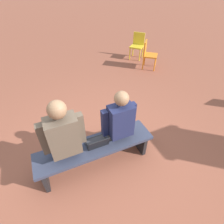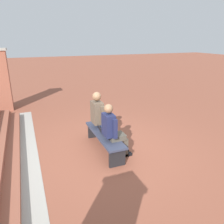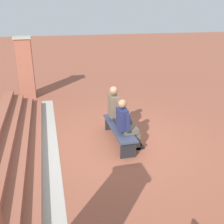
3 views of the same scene
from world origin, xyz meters
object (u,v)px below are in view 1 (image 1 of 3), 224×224
Objects in this scene: person_student at (117,123)px; plastic_chair_foreground at (148,53)px; bench at (95,149)px; person_adult at (63,137)px; laptop at (97,143)px; plastic_chair_near_bench_left at (138,44)px.

person_student is 1.56× the size of plastic_chair_foreground.
person_student is (-0.40, -0.07, 0.35)m from bench.
laptop is (-0.44, 0.08, -0.24)m from person_adult.
laptop is (-0.03, 0.01, 0.15)m from bench.
laptop is at bearing 45.61° from plastic_chair_foreground.
plastic_chair_near_bench_left is at bearing -128.03° from laptop.
bench is 0.57m from person_adult.
laptop is at bearing 169.40° from person_adult.
plastic_chair_foreground is at bearing -131.10° from person_student.
person_adult is 4.39× the size of laptop.
plastic_chair_near_bench_left is 0.89m from plastic_chair_foreground.
laptop is at bearing 160.02° from bench.
person_adult is at bearing -0.38° from person_student.
person_adult is 1.67× the size of plastic_chair_near_bench_left.
person_student reaches higher than bench.
person_adult is 1.67× the size of plastic_chair_foreground.
plastic_chair_near_bench_left is (-3.30, -3.57, -0.26)m from person_adult.
person_student reaches higher than plastic_chair_foreground.
person_adult reaches higher than bench.
person_student is at bearing 55.11° from plastic_chair_near_bench_left.
person_student is 4.10× the size of laptop.
bench is 2.14× the size of plastic_chair_foreground.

